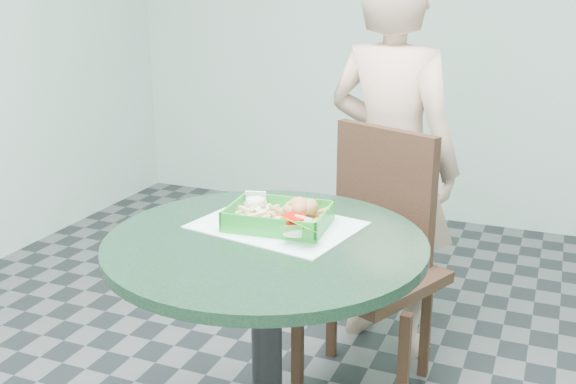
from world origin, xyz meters
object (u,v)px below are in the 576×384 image
at_px(sauce_ramekin, 257,209).
at_px(diner_person, 391,164).
at_px(dining_chair, 374,245).
at_px(crab_sandwich, 298,220).
at_px(cafe_table, 266,303).
at_px(food_basket, 279,227).

bearing_deg(sauce_ramekin, diner_person, 77.10).
bearing_deg(dining_chair, diner_person, 119.05).
distance_m(dining_chair, crab_sandwich, 0.62).
relative_size(cafe_table, food_basket, 3.15).
height_order(cafe_table, dining_chair, dining_chair).
xyz_separation_m(dining_chair, sauce_ramekin, (-0.21, -0.51, 0.27)).
relative_size(dining_chair, sauce_ramekin, 17.49).
xyz_separation_m(food_basket, sauce_ramekin, (-0.08, 0.03, 0.03)).
xyz_separation_m(cafe_table, crab_sandwich, (0.06, 0.09, 0.22)).
bearing_deg(crab_sandwich, sauce_ramekin, 164.26).
bearing_deg(diner_person, food_basket, 98.35).
xyz_separation_m(cafe_table, dining_chair, (0.13, 0.64, -0.05)).
bearing_deg(food_basket, sauce_ramekin, 157.82).
height_order(dining_chair, sauce_ramekin, dining_chair).
distance_m(dining_chair, food_basket, 0.61).
xyz_separation_m(dining_chair, food_basket, (-0.13, -0.54, 0.23)).
bearing_deg(sauce_ramekin, crab_sandwich, -15.74).
distance_m(diner_person, sauce_ramekin, 0.83).
bearing_deg(sauce_ramekin, cafe_table, -56.89).
distance_m(crab_sandwich, sauce_ramekin, 0.15).
relative_size(cafe_table, diner_person, 0.57).
height_order(crab_sandwich, sauce_ramekin, crab_sandwich).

